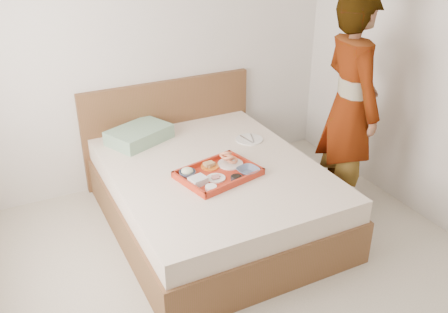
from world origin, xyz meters
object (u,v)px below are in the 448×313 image
object	(u,v)px
tray	(218,173)
person	(350,107)
bed	(213,195)
dinner_plate	(249,139)

from	to	relation	value
tray	person	world-z (taller)	person
bed	dinner_plate	size ratio (longest dim) A/B	8.33
dinner_plate	person	xyz separation A→B (m)	(0.61, -0.55, 0.39)
bed	tray	distance (m)	0.34
tray	person	distance (m)	1.21
bed	person	size ratio (longest dim) A/B	1.08
dinner_plate	person	bearing A→B (deg)	-41.92
tray	dinner_plate	xyz separation A→B (m)	(0.53, 0.46, -0.02)
tray	bed	bearing A→B (deg)	66.47
tray	dinner_plate	bearing A→B (deg)	28.01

